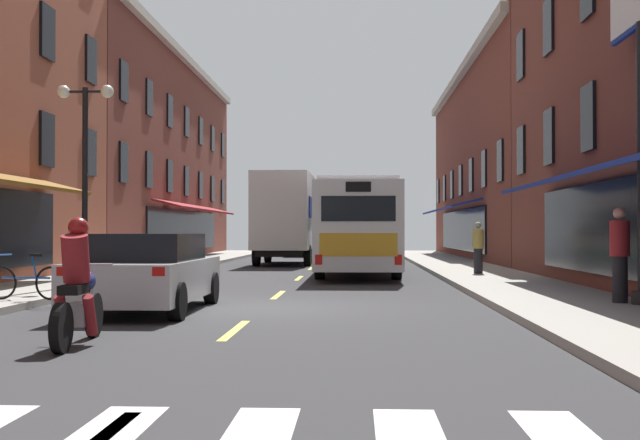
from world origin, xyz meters
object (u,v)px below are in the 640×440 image
bicycle_near (26,281)px  pedestrian_far (478,247)px  box_truck (286,219)px  motorcycle_rider (78,291)px  sedan_near (148,272)px  pedestrian_mid (620,253)px  transit_bus (358,228)px  street_lamp_twin (85,174)px  sedan_mid (303,245)px

bicycle_near → pedestrian_far: size_ratio=1.04×
box_truck → motorcycle_rider: bearing=-91.0°
sedan_near → bicycle_near: bearing=164.7°
sedan_near → pedestrian_mid: pedestrian_mid is taller
sedan_near → transit_bus: bearing=73.6°
pedestrian_mid → box_truck: bearing=-22.9°
pedestrian_mid → pedestrian_far: size_ratio=1.10×
street_lamp_twin → box_truck: bearing=77.1°
sedan_near → motorcycle_rider: (0.25, -4.29, -0.02)m
sedan_mid → bicycle_near: sedan_mid is taller
sedan_mid → pedestrian_far: size_ratio=2.81×
bicycle_near → pedestrian_mid: (11.38, -0.08, 0.57)m
transit_bus → street_lamp_twin: size_ratio=2.41×
motorcycle_rider → bicycle_near: motorcycle_rider is taller
street_lamp_twin → bicycle_near: bearing=-85.9°
sedan_near → bicycle_near: 2.70m
box_truck → bicycle_near: (-3.29, -19.83, -1.53)m
bicycle_near → street_lamp_twin: (-0.30, 4.11, 2.40)m
sedan_mid → pedestrian_mid: pedestrian_mid is taller
sedan_mid → transit_bus: bearing=-80.2°
pedestrian_mid → sedan_mid: bearing=-30.5°
street_lamp_twin → sedan_mid: bearing=82.6°
box_truck → bicycle_near: 20.15m
box_truck → sedan_near: (-0.70, -20.53, -1.30)m
transit_bus → bicycle_near: (-6.49, -12.58, -1.11)m
bicycle_near → street_lamp_twin: street_lamp_twin is taller
sedan_near → street_lamp_twin: bearing=120.9°
transit_bus → motorcycle_rider: transit_bus is taller
motorcycle_rider → box_truck: bearing=89.0°
pedestrian_mid → pedestrian_far: bearing=-39.1°
pedestrian_mid → sedan_near: bearing=49.0°
sedan_near → street_lamp_twin: 6.03m
box_truck → sedan_mid: size_ratio=1.47×
box_truck → sedan_mid: bearing=90.2°
pedestrian_mid → pedestrian_far: 10.21m
box_truck → pedestrian_far: (7.03, -9.75, -1.06)m
pedestrian_mid → motorcycle_rider: bearing=74.9°
sedan_mid → motorcycle_rider: (-0.41, -36.36, 0.03)m
motorcycle_rider → pedestrian_mid: 9.86m
bicycle_near → pedestrian_far: (10.31, 10.08, 0.48)m
sedan_near → sedan_mid: (0.66, 32.07, -0.05)m
pedestrian_far → pedestrian_mid: bearing=-166.4°
motorcycle_rider → street_lamp_twin: bearing=109.0°
sedan_near → bicycle_near: size_ratio=2.62×
transit_bus → box_truck: bearing=113.8°
sedan_mid → motorcycle_rider: 36.36m
motorcycle_rider → street_lamp_twin: 9.89m
transit_bus → box_truck: box_truck is taller
box_truck → pedestrian_mid: bearing=-67.9°
motorcycle_rider → pedestrian_mid: (8.54, 4.92, 0.36)m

